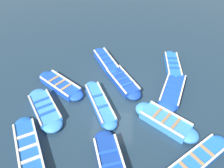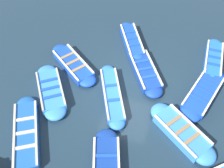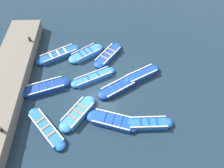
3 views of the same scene
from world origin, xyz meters
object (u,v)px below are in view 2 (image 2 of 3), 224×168
at_px(boat_drifting, 213,60).
at_px(boat_centre, 51,91).
at_px(boat_mid_row, 73,64).
at_px(boat_bow_out, 26,135).
at_px(boat_alongside, 145,71).
at_px(boat_stern_in, 182,132).
at_px(boat_far_corner, 132,41).
at_px(boat_outer_right, 112,95).
at_px(boat_outer_left, 203,93).

distance_m(boat_drifting, boat_centre, 8.13).
distance_m(boat_mid_row, boat_drifting, 7.04).
bearing_deg(boat_bow_out, boat_alongside, 142.33).
relative_size(boat_stern_in, boat_drifting, 0.99).
relative_size(boat_mid_row, boat_drifting, 1.01).
relative_size(boat_stern_in, boat_far_corner, 1.00).
relative_size(boat_drifting, boat_outer_right, 0.90).
relative_size(boat_outer_left, boat_outer_right, 1.03).
bearing_deg(boat_bow_out, boat_drifting, 134.20).
height_order(boat_far_corner, boat_outer_left, boat_far_corner).
bearing_deg(boat_mid_row, boat_drifting, 110.35).
bearing_deg(boat_drifting, boat_centre, -57.98).
distance_m(boat_outer_left, boat_centre, 6.90).
distance_m(boat_outer_right, boat_centre, 2.79).
relative_size(boat_mid_row, boat_outer_right, 0.91).
relative_size(boat_drifting, boat_outer_left, 0.87).
bearing_deg(boat_stern_in, boat_drifting, 168.71).
bearing_deg(boat_alongside, boat_outer_right, -30.36).
bearing_deg(boat_outer_left, boat_centre, -73.34).
height_order(boat_outer_left, boat_outer_right, boat_outer_left).
bearing_deg(boat_mid_row, boat_centre, -8.95).
relative_size(boat_bow_out, boat_outer_left, 1.02).
relative_size(boat_stern_in, boat_outer_left, 0.86).
distance_m(boat_drifting, boat_far_corner, 4.27).
xyz_separation_m(boat_stern_in, boat_mid_row, (-2.19, -5.67, -0.03)).
bearing_deg(boat_bow_out, boat_stern_in, 108.78).
xyz_separation_m(boat_bow_out, boat_outer_right, (-2.99, 2.65, -0.02)).
relative_size(boat_alongside, boat_far_corner, 1.04).
distance_m(boat_drifting, boat_bow_out, 9.53).
relative_size(boat_stern_in, boat_outer_right, 0.89).
relative_size(boat_outer_left, boat_centre, 1.14).
distance_m(boat_mid_row, boat_outer_right, 2.71).
relative_size(boat_stern_in, boat_mid_row, 0.98).
relative_size(boat_stern_in, boat_centre, 0.99).
height_order(boat_bow_out, boat_alongside, boat_bow_out).
bearing_deg(boat_centre, boat_alongside, 123.40).
xyz_separation_m(boat_bow_out, boat_far_corner, (-6.73, 2.56, 0.02)).
bearing_deg(boat_mid_row, boat_far_corner, 137.41).
bearing_deg(boat_bow_out, boat_outer_left, 123.35).
relative_size(boat_bow_out, boat_alongside, 1.14).
height_order(boat_alongside, boat_far_corner, boat_far_corner).
bearing_deg(boat_drifting, boat_stern_in, -11.29).
bearing_deg(boat_outer_left, boat_bow_out, -56.65).
height_order(boat_mid_row, boat_bow_out, boat_bow_out).
bearing_deg(boat_far_corner, boat_bow_out, -20.84).
xyz_separation_m(boat_outer_left, boat_outer_right, (1.32, -3.90, -0.02)).
height_order(boat_drifting, boat_bow_out, boat_drifting).
xyz_separation_m(boat_mid_row, boat_outer_left, (-0.11, 6.32, 0.00)).
bearing_deg(boat_centre, boat_outer_right, 103.56).
bearing_deg(boat_mid_row, boat_outer_left, 91.04).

